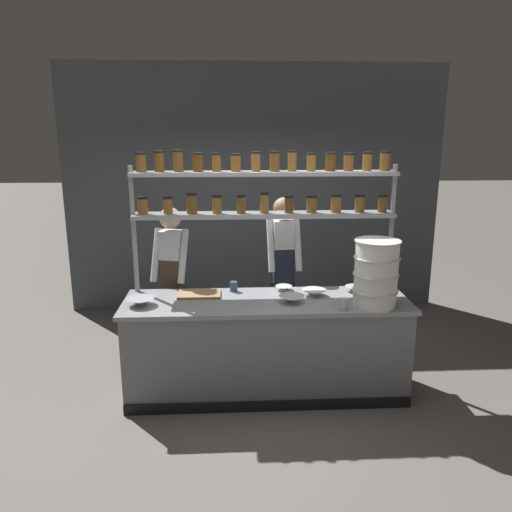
% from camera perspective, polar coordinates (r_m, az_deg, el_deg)
% --- Properties ---
extents(ground_plane, '(40.00, 40.00, 0.00)m').
position_cam_1_polar(ground_plane, '(4.99, 1.16, -15.08)').
color(ground_plane, slate).
extents(back_wall, '(5.03, 0.12, 3.28)m').
position_cam_1_polar(back_wall, '(6.77, -0.24, 7.45)').
color(back_wall, '#4C5156').
rests_on(back_wall, ground_plane).
extents(prep_counter, '(2.63, 0.76, 0.92)m').
position_cam_1_polar(prep_counter, '(4.78, 1.19, -10.27)').
color(prep_counter, gray).
rests_on(prep_counter, ground_plane).
extents(spice_shelf_unit, '(2.51, 0.28, 2.26)m').
position_cam_1_polar(spice_shelf_unit, '(4.72, 0.92, 6.84)').
color(spice_shelf_unit, '#999BA0').
rests_on(spice_shelf_unit, ground_plane).
extents(chef_left, '(0.41, 0.34, 1.69)m').
position_cam_1_polar(chef_left, '(5.18, -9.53, -2.34)').
color(chef_left, black).
rests_on(chef_left, ground_plane).
extents(chef_center, '(0.38, 0.31, 1.76)m').
position_cam_1_polar(chef_center, '(5.39, 3.10, -1.05)').
color(chef_center, black).
rests_on(chef_center, ground_plane).
extents(container_stack, '(0.40, 0.40, 0.60)m').
position_cam_1_polar(container_stack, '(4.50, 13.55, -1.94)').
color(container_stack, white).
rests_on(container_stack, prep_counter).
extents(cutting_board, '(0.40, 0.26, 0.02)m').
position_cam_1_polar(cutting_board, '(4.75, -6.50, -4.38)').
color(cutting_board, '#A88456').
rests_on(cutting_board, prep_counter).
extents(prep_bowl_near_left, '(0.24, 0.24, 0.07)m').
position_cam_1_polar(prep_bowl_near_left, '(4.54, 4.11, -4.93)').
color(prep_bowl_near_left, silver).
rests_on(prep_bowl_near_left, prep_counter).
extents(prep_bowl_center_front, '(0.19, 0.19, 0.05)m').
position_cam_1_polar(prep_bowl_center_front, '(4.93, 11.23, -3.72)').
color(prep_bowl_center_front, silver).
rests_on(prep_bowl_center_front, prep_counter).
extents(prep_bowl_center_back, '(0.23, 0.23, 0.06)m').
position_cam_1_polar(prep_bowl_center_back, '(4.74, 6.63, -4.21)').
color(prep_bowl_center_back, white).
rests_on(prep_bowl_center_back, prep_counter).
extents(prep_bowl_near_right, '(0.16, 0.16, 0.05)m').
position_cam_1_polar(prep_bowl_near_right, '(4.88, 3.20, -3.69)').
color(prep_bowl_near_right, white).
rests_on(prep_bowl_near_right, prep_counter).
extents(prep_bowl_far_left, '(0.25, 0.25, 0.07)m').
position_cam_1_polar(prep_bowl_far_left, '(4.57, -13.07, -5.12)').
color(prep_bowl_far_left, '#B2B7BC').
rests_on(prep_bowl_far_left, prep_counter).
extents(serving_cup_front, '(0.07, 0.07, 0.10)m').
position_cam_1_polar(serving_cup_front, '(4.84, -2.57, -3.50)').
color(serving_cup_front, '#334C70').
rests_on(serving_cup_front, prep_counter).
extents(serving_cup_by_board, '(0.07, 0.07, 0.10)m').
position_cam_1_polar(serving_cup_by_board, '(4.41, 10.05, -5.46)').
color(serving_cup_by_board, '#B2B7BC').
rests_on(serving_cup_by_board, prep_counter).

